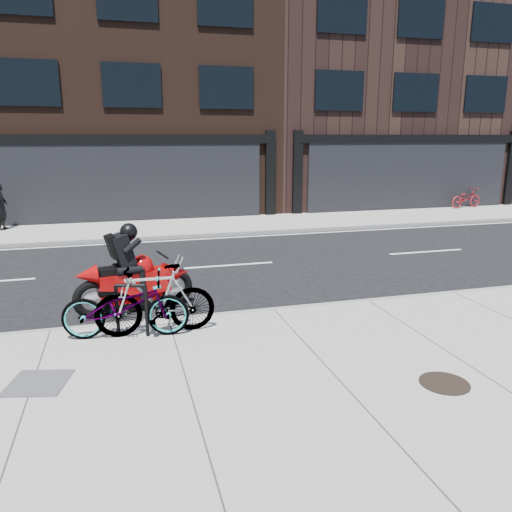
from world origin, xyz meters
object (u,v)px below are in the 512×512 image
object	(u,v)px
bicycle_far	(466,198)
bike_rack	(132,306)
manhole_cover	(444,383)
bicycle_rear	(156,300)
motorcycle	(139,275)
utility_grate	(38,383)
pedestrian	(1,207)
bicycle_front	(126,306)

from	to	relation	value
bicycle_far	bike_rack	bearing A→B (deg)	116.52
bike_rack	manhole_cover	world-z (taller)	bike_rack
bicycle_rear	motorcycle	xyz separation A→B (m)	(-0.19, 1.64, -0.00)
motorcycle	bicycle_far	xyz separation A→B (m)	(15.18, 9.96, -0.13)
bicycle_rear	bicycle_far	world-z (taller)	bicycle_rear
bike_rack	utility_grate	size ratio (longest dim) A/B	1.20
motorcycle	pedestrian	world-z (taller)	pedestrian
utility_grate	bike_rack	bearing A→B (deg)	46.14
bicycle_front	utility_grate	world-z (taller)	bicycle_front
bicycle_front	motorcycle	distance (m)	1.67
bicycle_front	bicycle_rear	xyz separation A→B (m)	(0.48, 0.00, 0.05)
bike_rack	bicycle_far	xyz separation A→B (m)	(15.38, 11.60, -0.07)
bike_rack	bicycle_rear	distance (m)	0.39
bike_rack	utility_grate	distance (m)	1.93
bike_rack	bicycle_front	size ratio (longest dim) A/B	0.44
bicycle_front	utility_grate	size ratio (longest dim) A/B	2.73
motorcycle	bicycle_rear	bearing A→B (deg)	-96.17
bicycle_front	manhole_cover	size ratio (longest dim) A/B	3.10
utility_grate	pedestrian	bearing A→B (deg)	102.61
bike_rack	manhole_cover	distance (m)	4.87
bicycle_rear	bicycle_far	size ratio (longest dim) A/B	1.14
bike_rack	bicycle_rear	size ratio (longest dim) A/B	0.46
motorcycle	bicycle_far	distance (m)	18.16
bicycle_front	bicycle_far	xyz separation A→B (m)	(15.48, 11.60, -0.08)
bicycle_rear	bicycle_front	bearing A→B (deg)	-89.68
manhole_cover	utility_grate	bearing A→B (deg)	164.47
pedestrian	bicycle_far	world-z (taller)	pedestrian
bicycle_far	utility_grate	xyz separation A→B (m)	(-16.67, -12.94, -0.45)
bicycle_rear	manhole_cover	xyz separation A→B (m)	(3.57, -2.80, -0.58)
bicycle_front	manhole_cover	world-z (taller)	bicycle_front
bike_rack	bicycle_far	bearing A→B (deg)	37.02
manhole_cover	utility_grate	distance (m)	5.44
bicycle_rear	motorcycle	world-z (taller)	motorcycle
bicycle_far	bicycle_front	bearing A→B (deg)	116.35
bicycle_rear	utility_grate	world-z (taller)	bicycle_rear
bicycle_rear	utility_grate	xyz separation A→B (m)	(-1.68, -1.34, -0.58)
pedestrian	bike_rack	bearing A→B (deg)	-154.67
motorcycle	manhole_cover	world-z (taller)	motorcycle
bike_rack	manhole_cover	bearing A→B (deg)	-35.28
bike_rack	pedestrian	size ratio (longest dim) A/B	0.55
bicycle_far	manhole_cover	world-z (taller)	bicycle_far
pedestrian	manhole_cover	size ratio (longest dim) A/B	2.48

